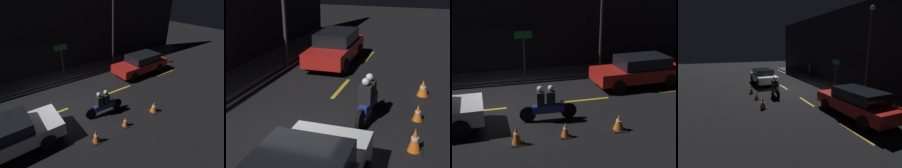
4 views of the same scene
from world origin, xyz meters
TOP-DOWN VIEW (x-y plane):
  - ground_plane at (0.00, 0.00)m, footprint 56.00×56.00m
  - raised_curb at (0.00, 4.09)m, footprint 28.00×1.67m
  - building_front at (0.00, 5.07)m, footprint 28.00×0.30m
  - lane_dash_c at (-1.00, 0.00)m, footprint 2.00×0.14m
  - lane_dash_d at (3.50, 0.00)m, footprint 2.00×0.14m
  - lane_dash_e at (8.00, 0.00)m, footprint 2.00×0.14m
  - lane_solid_kerb at (0.00, 3.00)m, footprint 25.20×0.14m
  - sedan_white at (-3.06, -1.33)m, footprint 4.25×1.94m
  - taxi_red at (6.57, 1.24)m, footprint 4.48×1.98m
  - motorcycle at (1.40, -1.48)m, footprint 2.18×0.39m
  - traffic_cone_near at (0.09, -2.97)m, footprint 0.42×0.42m
  - traffic_cone_mid at (1.75, -2.90)m, footprint 0.38×0.38m
  - traffic_cone_far at (3.70, -2.90)m, footprint 0.50×0.50m
  - shop_sign at (1.29, 3.75)m, footprint 0.90×0.08m
  - street_lamp at (5.25, 3.10)m, footprint 0.28×0.28m

SIDE VIEW (x-z plane):
  - ground_plane at x=0.00m, z-range 0.00..0.00m
  - lane_solid_kerb at x=0.00m, z-range 0.00..0.01m
  - lane_dash_c at x=-1.00m, z-range 0.00..0.01m
  - lane_dash_d at x=3.50m, z-range 0.00..0.01m
  - lane_dash_e at x=8.00m, z-range 0.00..0.01m
  - raised_curb at x=0.00m, z-range 0.00..0.14m
  - traffic_cone_mid at x=1.75m, z-range -0.01..0.51m
  - traffic_cone_far at x=3.70m, z-range -0.01..0.58m
  - traffic_cone_near at x=0.09m, z-range -0.01..0.63m
  - motorcycle at x=1.40m, z-range -0.04..1.34m
  - sedan_white at x=-3.06m, z-range 0.06..1.46m
  - taxi_red at x=6.57m, z-range 0.04..1.50m
  - shop_sign at x=1.29m, z-range 0.63..3.03m
  - street_lamp at x=5.25m, z-range 0.36..6.12m
  - building_front at x=0.00m, z-range 0.00..6.71m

